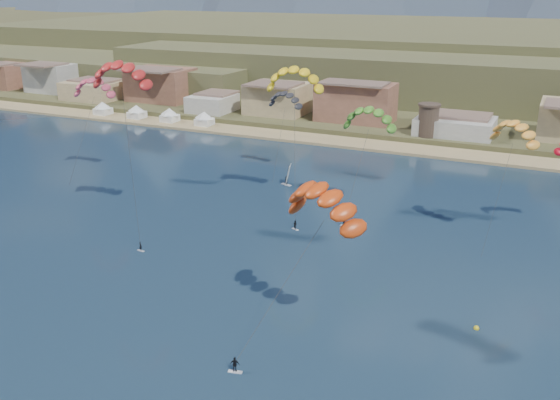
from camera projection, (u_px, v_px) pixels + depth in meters
name	position (u px, v px, depth m)	size (l,w,h in m)	color
ground	(158.00, 375.00, 67.87)	(2400.00, 2400.00, 0.00)	#0D1E30
beach	(400.00, 148.00, 158.64)	(2200.00, 12.00, 0.90)	tan
land	(528.00, 28.00, 547.86)	(2200.00, 900.00, 4.00)	brown
foothills	(532.00, 61.00, 255.32)	(940.00, 210.00, 18.00)	brown
town	(283.00, 96.00, 185.41)	(400.00, 24.00, 12.00)	beige
watchtower	(428.00, 120.00, 161.49)	(5.82, 5.82, 8.60)	#47382D
beach_tents	(152.00, 110.00, 187.32)	(43.40, 6.40, 5.00)	white
kitesurfer_red	(120.00, 70.00, 99.87)	(13.83, 11.59, 29.99)	silver
kitesurfer_yellow	(295.00, 76.00, 109.63)	(11.35, 13.58, 27.88)	silver
kitesurfer_orange	(324.00, 197.00, 70.62)	(12.67, 17.20, 22.00)	silver
kitesurfer_green	(369.00, 116.00, 110.60)	(10.21, 12.08, 20.83)	silver
distant_kite_pink	(93.00, 84.00, 129.06)	(9.95, 6.73, 23.06)	#262626
distant_kite_dark	(285.00, 97.00, 133.30)	(8.57, 6.12, 19.73)	#262626
distant_kite_orange	(515.00, 128.00, 95.84)	(9.20, 7.91, 21.85)	#262626
windsurfer	(287.00, 179.00, 130.26)	(2.62, 2.87, 4.44)	silver
buoy	(476.00, 328.00, 76.81)	(0.70, 0.70, 0.70)	gold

